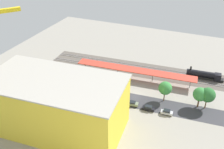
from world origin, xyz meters
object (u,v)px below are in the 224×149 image
(parked_car_4, at_px, (101,98))
(street_tree_1, at_px, (165,88))
(street_tree_0, at_px, (80,73))
(street_tree_5, at_px, (200,94))
(platform_canopy_near, at_px, (135,70))
(parked_car_0, at_px, (167,112))
(parked_car_3, at_px, (116,100))
(parked_car_2, at_px, (132,104))
(street_tree_3, at_px, (95,76))
(street_tree_4, at_px, (90,73))
(box_truck_0, at_px, (108,104))
(parked_car_5, at_px, (86,93))
(locomotive, at_px, (205,75))
(traffic_light, at_px, (102,91))
(parked_car_1, at_px, (148,108))
(street_tree_2, at_px, (208,95))
(construction_building, at_px, (57,105))

(parked_car_4, distance_m, street_tree_1, 24.34)
(street_tree_0, relative_size, street_tree_5, 0.79)
(platform_canopy_near, bearing_deg, parked_car_0, 133.92)
(parked_car_3, distance_m, street_tree_0, 20.86)
(parked_car_2, xyz_separation_m, street_tree_3, (18.61, -7.43, 3.35))
(parked_car_4, relative_size, street_tree_1, 0.58)
(street_tree_3, bearing_deg, parked_car_4, 128.00)
(parked_car_3, relative_size, street_tree_5, 0.59)
(platform_canopy_near, bearing_deg, street_tree_0, 28.67)
(street_tree_0, height_order, street_tree_5, street_tree_5)
(street_tree_4, bearing_deg, box_truck_0, 136.61)
(parked_car_5, bearing_deg, street_tree_0, -50.44)
(parked_car_2, bearing_deg, platform_canopy_near, -75.03)
(parked_car_0, relative_size, street_tree_3, 0.67)
(locomotive, relative_size, traffic_light, 2.29)
(box_truck_0, bearing_deg, parked_car_5, -20.34)
(parked_car_1, relative_size, street_tree_0, 0.72)
(locomotive, xyz_separation_m, street_tree_2, (-2.04, 21.05, 4.05))
(street_tree_2, height_order, street_tree_5, street_tree_2)
(parked_car_3, height_order, street_tree_4, street_tree_4)
(traffic_light, bearing_deg, box_truck_0, 144.64)
(parked_car_0, distance_m, traffic_light, 24.53)
(parked_car_1, height_order, traffic_light, traffic_light)
(street_tree_3, relative_size, traffic_light, 0.93)
(street_tree_5, relative_size, traffic_light, 1.18)
(parked_car_3, xyz_separation_m, street_tree_0, (19.13, -7.63, 3.29))
(parked_car_3, bearing_deg, parked_car_0, -179.47)
(locomotive, height_order, parked_car_1, locomotive)
(construction_building, xyz_separation_m, street_tree_3, (0.19, -27.17, -4.60))
(platform_canopy_near, height_order, parked_car_4, platform_canopy_near)
(platform_canopy_near, relative_size, street_tree_2, 6.09)
(parked_car_1, distance_m, street_tree_4, 29.03)
(street_tree_0, xyz_separation_m, traffic_light, (-14.02, 9.27, 0.41))
(street_tree_2, distance_m, street_tree_4, 46.15)
(street_tree_1, bearing_deg, parked_car_5, 14.89)
(locomotive, height_order, parked_car_2, locomotive)
(street_tree_3, xyz_separation_m, street_tree_4, (2.48, -0.85, 0.39))
(parked_car_3, bearing_deg, platform_canopy_near, -93.65)
(platform_canopy_near, relative_size, parked_car_5, 11.36)
(street_tree_2, height_order, traffic_light, street_tree_2)
(parked_car_5, distance_m, street_tree_5, 42.59)
(street_tree_3, bearing_deg, traffic_light, 128.24)
(parked_car_4, bearing_deg, street_tree_5, -164.90)
(construction_building, xyz_separation_m, street_tree_1, (-28.68, -27.11, -3.06))
(street_tree_4, bearing_deg, platform_canopy_near, -147.76)
(parked_car_4, relative_size, street_tree_3, 0.76)
(street_tree_5, bearing_deg, parked_car_5, 12.02)
(parked_car_4, distance_m, parked_car_5, 6.80)
(parked_car_1, bearing_deg, locomotive, -118.91)
(street_tree_1, bearing_deg, street_tree_4, -1.64)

